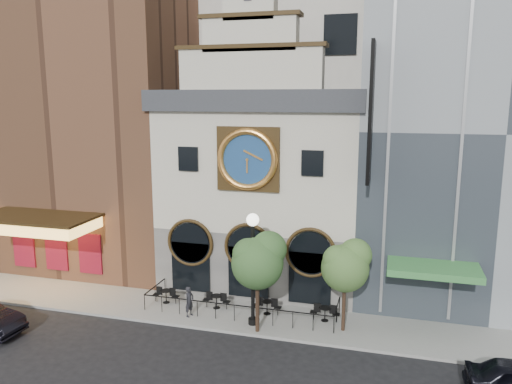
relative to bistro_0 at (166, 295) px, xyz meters
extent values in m
plane|color=black|center=(4.57, -2.44, -0.61)|extent=(120.00, 120.00, 0.00)
cube|color=gray|center=(4.57, 0.06, -0.54)|extent=(44.00, 5.00, 0.15)
cube|color=#605E5B|center=(4.57, 5.56, 1.54)|extent=(12.00, 8.00, 4.00)
cube|color=silver|center=(4.57, 5.56, 7.04)|extent=(12.00, 8.00, 7.00)
cube|color=#2D3035|center=(4.57, 5.56, 11.14)|extent=(12.60, 8.60, 1.20)
cube|color=#33230F|center=(4.57, 1.48, 7.94)|extent=(3.60, 0.25, 3.60)
cylinder|color=navy|center=(4.57, 1.34, 7.94)|extent=(3.10, 0.12, 3.10)
torus|color=gold|center=(4.57, 1.26, 7.94)|extent=(3.46, 0.36, 3.46)
cube|color=brown|center=(-8.43, 7.56, 12.04)|extent=(14.00, 12.00, 25.00)
cube|color=#FFBF59|center=(-8.43, -0.14, 3.74)|extent=(7.00, 3.40, 0.70)
cube|color=#33230F|center=(-8.43, -0.14, 4.19)|extent=(7.40, 3.80, 0.15)
cube|color=maroon|center=(-8.43, 1.51, 1.54)|extent=(5.60, 0.15, 2.60)
cube|color=gray|center=(17.57, 7.56, 9.54)|extent=(14.00, 12.00, 20.00)
cube|color=#3F8C44|center=(14.57, 0.36, 2.84)|extent=(4.50, 2.40, 0.35)
cube|color=black|center=(11.17, 0.56, 10.54)|extent=(0.18, 1.60, 7.00)
cylinder|color=black|center=(0.00, 0.00, 0.28)|extent=(0.68, 0.68, 0.03)
cylinder|color=black|center=(0.00, 0.00, -0.09)|extent=(0.06, 0.06, 0.72)
cylinder|color=black|center=(3.09, 0.07, 0.28)|extent=(0.68, 0.68, 0.03)
cylinder|color=black|center=(3.09, 0.07, -0.09)|extent=(0.06, 0.06, 0.72)
cylinder|color=black|center=(6.04, 0.08, 0.28)|extent=(0.68, 0.68, 0.03)
cylinder|color=black|center=(6.04, 0.08, -0.09)|extent=(0.06, 0.06, 0.72)
cylinder|color=black|center=(9.24, 0.08, 0.28)|extent=(0.68, 0.68, 0.03)
cylinder|color=black|center=(9.24, 0.08, -0.09)|extent=(0.06, 0.06, 0.72)
imported|color=black|center=(2.02, -1.30, 0.37)|extent=(0.55, 0.70, 1.68)
cylinder|color=black|center=(5.63, -1.32, 2.26)|extent=(0.20, 0.20, 5.45)
cylinder|color=black|center=(5.63, -1.32, -0.30)|extent=(0.48, 0.48, 0.33)
sphere|color=white|center=(5.63, -1.32, 5.21)|extent=(0.65, 0.65, 0.65)
sphere|color=#335722|center=(4.97, -1.37, 3.08)|extent=(0.61, 0.61, 0.61)
sphere|color=#335722|center=(6.28, -1.27, 3.08)|extent=(0.61, 0.61, 0.61)
cylinder|color=#382619|center=(6.07, -2.04, 0.95)|extent=(0.20, 0.20, 2.82)
sphere|color=#2E5722|center=(6.07, -2.04, 3.17)|extent=(2.62, 2.62, 2.62)
sphere|color=#2E5722|center=(6.58, -1.73, 3.87)|extent=(1.81, 1.81, 1.81)
sphere|color=#2E5722|center=(5.67, -2.24, 3.67)|extent=(1.61, 1.61, 1.61)
cylinder|color=#382619|center=(10.29, -0.75, 0.84)|extent=(0.19, 0.19, 2.60)
sphere|color=#416A29|center=(10.29, -0.75, 2.88)|extent=(2.41, 2.41, 2.41)
sphere|color=#416A29|center=(10.75, -0.47, 3.53)|extent=(1.67, 1.67, 1.67)
sphere|color=#416A29|center=(9.91, -0.93, 3.34)|extent=(1.49, 1.49, 1.49)
camera|label=1|loc=(12.36, -24.95, 11.31)|focal=35.00mm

